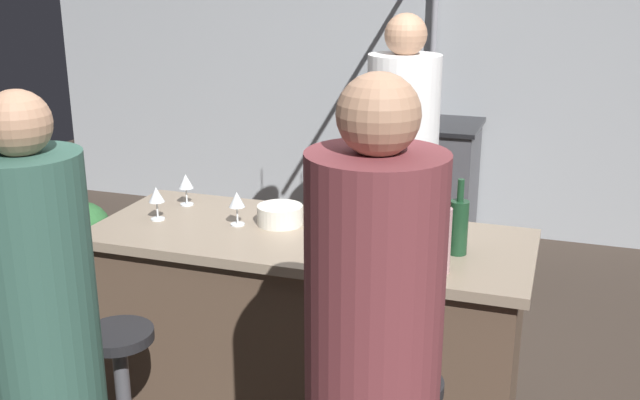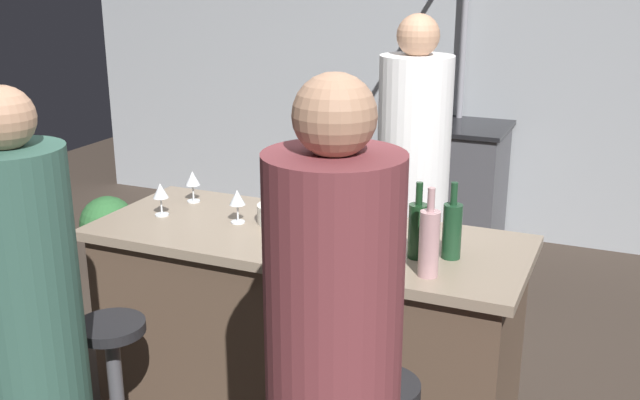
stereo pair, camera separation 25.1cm
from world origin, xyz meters
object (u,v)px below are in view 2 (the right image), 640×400
potted_plant (108,230)px  wine_glass_by_chef (237,199)px  chef (412,199)px  wine_bottle_green (452,230)px  wine_bottle_rose (429,242)px  guest_left (33,352)px  wine_glass_near_left_guest (193,180)px  mixing_bowl_ceramic (280,214)px  wine_bottle_red (418,229)px  bar_stool_left (117,394)px  mixing_bowl_steel (344,236)px  stove_range (447,185)px  wine_glass_near_right_guest (160,192)px  pepper_mill (355,234)px

potted_plant → wine_glass_by_chef: 2.02m
chef → potted_plant: (-2.08, 0.13, -0.51)m
chef → wine_bottle_green: size_ratio=5.89×
wine_bottle_rose → wine_glass_by_chef: 0.92m
guest_left → potted_plant: bearing=123.9°
wine_glass_near_left_guest → mixing_bowl_ceramic: wine_glass_near_left_guest is taller
wine_bottle_red → wine_bottle_rose: size_ratio=0.91×
mixing_bowl_ceramic → wine_bottle_rose: bearing=-22.3°
bar_stool_left → mixing_bowl_steel: size_ratio=3.81×
guest_left → mixing_bowl_ceramic: 1.15m
wine_bottle_green → stove_range: bearing=103.8°
wine_bottle_rose → wine_bottle_green: bearing=80.6°
wine_bottle_red → wine_bottle_rose: bearing=-60.8°
wine_glass_by_chef → wine_bottle_red: bearing=-5.6°
bar_stool_left → wine_bottle_green: wine_bottle_green is taller
guest_left → wine_glass_near_right_guest: size_ratio=11.08×
wine_bottle_rose → wine_glass_near_right_guest: bearing=171.6°
bar_stool_left → wine_glass_near_left_guest: (-0.14, 0.80, 0.63)m
bar_stool_left → potted_plant: (-1.38, 1.67, -0.08)m
guest_left → mixing_bowl_steel: (0.71, 0.94, 0.19)m
wine_bottle_rose → wine_bottle_green: 0.20m
guest_left → potted_plant: 2.51m
guest_left → potted_plant: guest_left is taller
wine_glass_near_right_guest → mixing_bowl_steel: 0.87m
bar_stool_left → wine_glass_near_left_guest: bearing=99.6°
wine_glass_near_left_guest → mixing_bowl_steel: bearing=-16.2°
stove_range → mixing_bowl_ceramic: bearing=-93.7°
bar_stool_left → mixing_bowl_ceramic: mixing_bowl_ceramic is taller
pepper_mill → wine_glass_near_left_guest: 1.02m
bar_stool_left → mixing_bowl_ceramic: size_ratio=3.52×
wine_glass_by_chef → stove_range: bearing=82.6°
pepper_mill → mixing_bowl_ceramic: pepper_mill is taller
pepper_mill → wine_bottle_green: (0.32, 0.17, 0.01)m
mixing_bowl_ceramic → pepper_mill: bearing=-31.6°
guest_left → pepper_mill: (0.81, 0.80, 0.25)m
pepper_mill → wine_bottle_green: wine_bottle_green is taller
mixing_bowl_steel → wine_bottle_red: bearing=-2.1°
bar_stool_left → wine_bottle_green: 1.42m
wine_bottle_rose → wine_glass_near_left_guest: (-1.23, 0.41, -0.02)m
potted_plant → mixing_bowl_ceramic: 2.10m
pepper_mill → mixing_bowl_steel: pepper_mill is taller
guest_left → mixing_bowl_steel: 1.19m
pepper_mill → wine_glass_near_left_guest: size_ratio=1.44×
wine_bottle_red → bar_stool_left: bearing=-151.5°
stove_range → wine_glass_near_left_guest: 2.42m
wine_bottle_red → wine_glass_near_left_guest: (-1.15, 0.26, -0.01)m
wine_bottle_rose → wine_bottle_green: wine_bottle_rose is taller
wine_bottle_green → mixing_bowl_ceramic: (-0.76, 0.10, -0.07)m
stove_range → wine_bottle_rose: wine_bottle_rose is taller
chef → guest_left: size_ratio=1.07×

